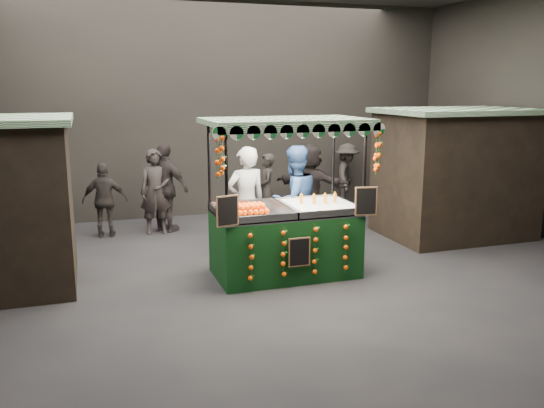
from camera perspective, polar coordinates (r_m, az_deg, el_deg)
name	(u,v)px	position (r m, az deg, el deg)	size (l,w,h in m)	color
ground	(274,280)	(9.15, 0.21, -7.62)	(12.00, 12.00, 0.00)	black
market_hall	(274,62)	(8.63, 0.23, 14.07)	(12.10, 10.10, 5.05)	black
neighbour_stall_right	(455,172)	(12.15, 17.93, 3.05)	(3.00, 2.20, 2.60)	black
juice_stall	(287,228)	(9.14, 1.47, -2.46)	(2.63, 1.55, 2.55)	black
vendor_grey	(246,203)	(10.08, -2.63, 0.14)	(0.79, 0.57, 2.01)	gray
vendor_blue	(294,202)	(10.16, 2.25, 0.25)	(1.14, 0.98, 2.01)	navy
shopper_0	(156,192)	(11.97, -11.63, 1.21)	(0.68, 0.47, 1.78)	#2A2422
shopper_1	(396,182)	(13.13, 12.43, 2.22)	(1.06, 0.93, 1.83)	black
shopper_2	(105,200)	(11.97, -16.48, 0.38)	(0.95, 0.51, 1.53)	#2B2523
shopper_3	(347,176)	(14.30, 7.53, 2.79)	(1.05, 1.22, 1.64)	#2C2723
shopper_5	(310,186)	(12.32, 3.88, 1.84)	(1.62, 1.53, 1.82)	black
shopper_6	(267,190)	(12.46, -0.54, 1.45)	(0.50, 0.65, 1.59)	black
shopper_7	(166,188)	(12.09, -10.68, 1.61)	(1.10, 1.10, 1.88)	#292221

